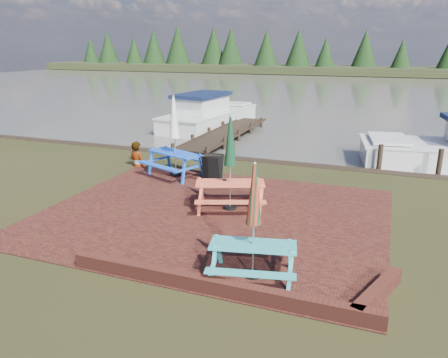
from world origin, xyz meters
The scene contains 12 objects.
ground centered at (0.00, 0.00, 0.00)m, with size 120.00×120.00×0.00m, color black.
paving centered at (0.00, 1.00, 0.01)m, with size 9.00×7.50×0.02m, color #391412.
brick_wall centered at (2.15, -2.42, 0.15)m, with size 6.21×1.79×0.30m.
water centered at (0.00, 37.00, 0.00)m, with size 120.00×60.00×0.02m, color #47443D.
far_treeline centered at (0.00, 66.00, 3.28)m, with size 120.00×10.00×8.10m.
picnic_table_teal centered at (1.98, -1.76, 0.81)m, with size 1.95×1.81×2.31m.
picnic_table_red centered at (0.29, 1.56, 0.91)m, with size 2.34×2.22×2.59m.
picnic_table_blue centered at (-2.60, 3.94, 0.97)m, with size 2.50×2.38×2.77m.
chalkboard centered at (-1.09, 3.67, 0.49)m, with size 0.59×0.57×0.94m.
jetty centered at (-3.50, 11.28, 0.11)m, with size 1.76×9.08×1.00m.
boat_jetty centered at (-5.62, 14.03, 0.46)m, with size 3.40×7.89×2.22m.
person centered at (-4.50, 4.52, 0.95)m, with size 0.69×0.45×1.90m, color gray.
Camera 1 is at (4.19, -9.12, 4.37)m, focal length 35.00 mm.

